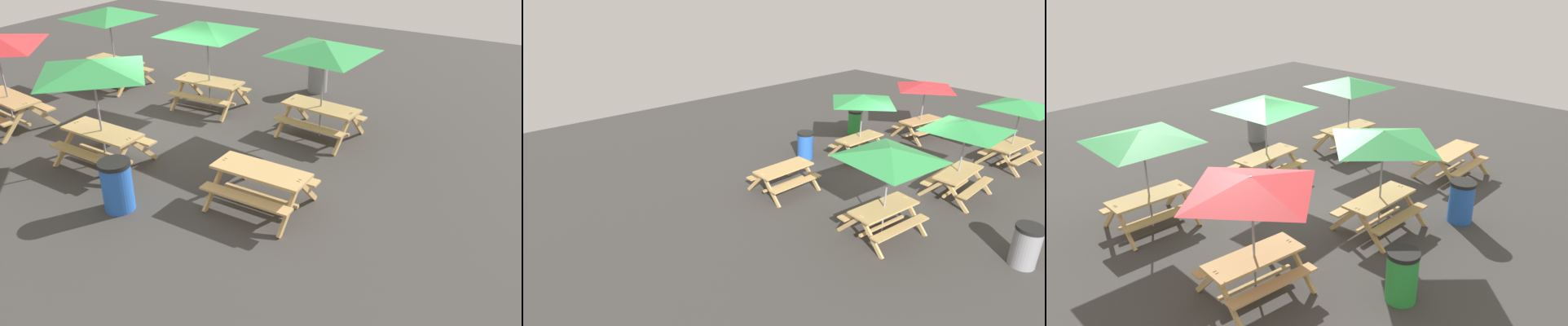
% 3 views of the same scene
% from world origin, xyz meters
% --- Properties ---
extents(ground_plane, '(25.67, 25.67, 0.00)m').
position_xyz_m(ground_plane, '(0.00, 0.00, 0.00)').
color(ground_plane, '#3D3A38').
rests_on(ground_plane, ground).
extents(picnic_table_0, '(1.82, 1.55, 0.81)m').
position_xyz_m(picnic_table_0, '(3.83, -1.76, 0.56)').
color(picnic_table_0, tan).
rests_on(picnic_table_0, ground).
extents(picnic_table_1, '(2.81, 2.81, 2.34)m').
position_xyz_m(picnic_table_1, '(3.52, 1.60, 1.99)').
color(picnic_table_1, tan).
rests_on(picnic_table_1, ground).
extents(picnic_table_2, '(2.24, 2.24, 2.34)m').
position_xyz_m(picnic_table_2, '(-3.37, -1.66, 1.99)').
color(picnic_table_2, tan).
rests_on(picnic_table_2, ground).
extents(picnic_table_3, '(2.82, 2.82, 2.34)m').
position_xyz_m(picnic_table_3, '(-3.27, 1.88, 1.99)').
color(picnic_table_3, tan).
rests_on(picnic_table_3, ground).
extents(picnic_table_4, '(2.83, 2.83, 2.34)m').
position_xyz_m(picnic_table_4, '(0.21, 1.78, 1.99)').
color(picnic_table_4, tan).
rests_on(picnic_table_4, ground).
extents(picnic_table_5, '(2.07, 2.07, 2.34)m').
position_xyz_m(picnic_table_5, '(0.08, -1.96, 1.99)').
color(picnic_table_5, tan).
rests_on(picnic_table_5, ground).
extents(trash_bin_blue, '(0.59, 0.59, 0.98)m').
position_xyz_m(trash_bin_blue, '(1.61, -3.15, 0.49)').
color(trash_bin_blue, blue).
rests_on(trash_bin_blue, ground).
extents(trash_bin_green, '(0.59, 0.59, 0.98)m').
position_xyz_m(trash_bin_green, '(-1.78, -3.72, 0.49)').
color(trash_bin_green, green).
rests_on(trash_bin_green, ground).
extents(trash_bin_gray, '(0.59, 0.59, 0.98)m').
position_xyz_m(trash_bin_gray, '(2.20, 4.39, 0.49)').
color(trash_bin_gray, gray).
rests_on(trash_bin_gray, ground).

